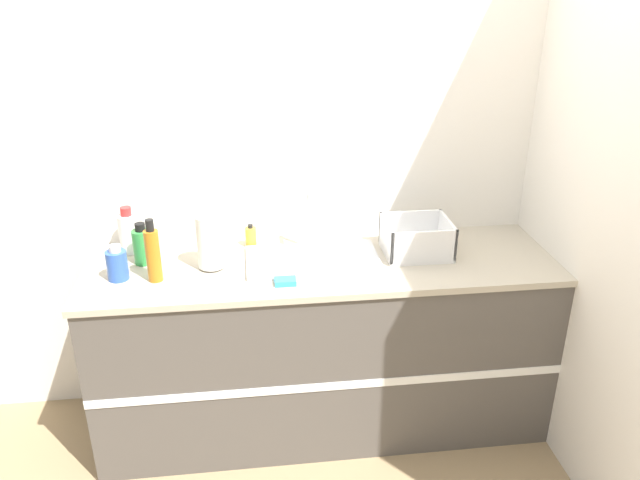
{
  "coord_description": "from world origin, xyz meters",
  "views": [
    {
      "loc": [
        -0.33,
        -2.2,
        2.12
      ],
      "look_at": [
        -0.02,
        0.28,
        1.01
      ],
      "focal_mm": 35.0,
      "sensor_mm": 36.0,
      "label": 1
    }
  ],
  "objects_px": {
    "bottle_blue": "(117,264)",
    "bottle_green": "(142,246)",
    "sink": "(312,257)",
    "paper_towel_roll": "(210,242)",
    "bottle_amber": "(153,254)",
    "bottle_white_spray": "(129,232)",
    "soap_dispenser": "(251,237)",
    "dish_rack": "(416,241)"
  },
  "relations": [
    {
      "from": "dish_rack",
      "to": "bottle_white_spray",
      "type": "height_order",
      "value": "bottle_white_spray"
    },
    {
      "from": "bottle_blue",
      "to": "dish_rack",
      "type": "bearing_deg",
      "value": 4.2
    },
    {
      "from": "bottle_white_spray",
      "to": "bottle_amber",
      "type": "distance_m",
      "value": 0.34
    },
    {
      "from": "paper_towel_roll",
      "to": "dish_rack",
      "type": "xyz_separation_m",
      "value": [
        0.93,
        0.04,
        -0.06
      ]
    },
    {
      "from": "bottle_blue",
      "to": "bottle_amber",
      "type": "distance_m",
      "value": 0.17
    },
    {
      "from": "paper_towel_roll",
      "to": "bottle_green",
      "type": "bearing_deg",
      "value": 164.26
    },
    {
      "from": "bottle_green",
      "to": "bottle_amber",
      "type": "relative_size",
      "value": 0.69
    },
    {
      "from": "dish_rack",
      "to": "bottle_green",
      "type": "height_order",
      "value": "bottle_green"
    },
    {
      "from": "bottle_white_spray",
      "to": "bottle_blue",
      "type": "height_order",
      "value": "bottle_white_spray"
    },
    {
      "from": "dish_rack",
      "to": "bottle_white_spray",
      "type": "relative_size",
      "value": 1.35
    },
    {
      "from": "bottle_white_spray",
      "to": "sink",
      "type": "bearing_deg",
      "value": -13.54
    },
    {
      "from": "bottle_green",
      "to": "soap_dispenser",
      "type": "distance_m",
      "value": 0.5
    },
    {
      "from": "sink",
      "to": "soap_dispenser",
      "type": "height_order",
      "value": "sink"
    },
    {
      "from": "bottle_blue",
      "to": "bottle_green",
      "type": "distance_m",
      "value": 0.17
    },
    {
      "from": "bottle_white_spray",
      "to": "bottle_green",
      "type": "height_order",
      "value": "bottle_white_spray"
    },
    {
      "from": "sink",
      "to": "dish_rack",
      "type": "relative_size",
      "value": 2.0
    },
    {
      "from": "soap_dispenser",
      "to": "bottle_white_spray",
      "type": "bearing_deg",
      "value": 179.13
    },
    {
      "from": "bottle_green",
      "to": "sink",
      "type": "bearing_deg",
      "value": -5.35
    },
    {
      "from": "bottle_amber",
      "to": "paper_towel_roll",
      "type": "bearing_deg",
      "value": 21.18
    },
    {
      "from": "paper_towel_roll",
      "to": "bottle_amber",
      "type": "distance_m",
      "value": 0.25
    },
    {
      "from": "sink",
      "to": "soap_dispenser",
      "type": "distance_m",
      "value": 0.33
    },
    {
      "from": "bottle_blue",
      "to": "bottle_amber",
      "type": "height_order",
      "value": "bottle_amber"
    },
    {
      "from": "bottle_white_spray",
      "to": "bottle_green",
      "type": "relative_size",
      "value": 1.15
    },
    {
      "from": "bottle_blue",
      "to": "bottle_green",
      "type": "bearing_deg",
      "value": 59.4
    },
    {
      "from": "dish_rack",
      "to": "bottle_amber",
      "type": "distance_m",
      "value": 1.17
    },
    {
      "from": "dish_rack",
      "to": "bottle_blue",
      "type": "relative_size",
      "value": 1.9
    },
    {
      "from": "bottle_white_spray",
      "to": "bottle_green",
      "type": "xyz_separation_m",
      "value": [
        0.08,
        -0.13,
        -0.01
      ]
    },
    {
      "from": "bottle_blue",
      "to": "soap_dispenser",
      "type": "xyz_separation_m",
      "value": [
        0.57,
        0.27,
        -0.02
      ]
    },
    {
      "from": "soap_dispenser",
      "to": "bottle_amber",
      "type": "bearing_deg",
      "value": -144.08
    },
    {
      "from": "sink",
      "to": "bottle_white_spray",
      "type": "bearing_deg",
      "value": 166.46
    },
    {
      "from": "paper_towel_roll",
      "to": "bottle_amber",
      "type": "height_order",
      "value": "bottle_amber"
    },
    {
      "from": "bottle_white_spray",
      "to": "soap_dispenser",
      "type": "height_order",
      "value": "bottle_white_spray"
    },
    {
      "from": "bottle_green",
      "to": "bottle_amber",
      "type": "xyz_separation_m",
      "value": [
        0.07,
        -0.18,
        0.04
      ]
    },
    {
      "from": "paper_towel_roll",
      "to": "bottle_amber",
      "type": "relative_size",
      "value": 0.89
    },
    {
      "from": "bottle_blue",
      "to": "paper_towel_roll",
      "type": "bearing_deg",
      "value": 8.76
    },
    {
      "from": "paper_towel_roll",
      "to": "bottle_white_spray",
      "type": "xyz_separation_m",
      "value": [
        -0.38,
        0.22,
        -0.03
      ]
    },
    {
      "from": "paper_towel_roll",
      "to": "bottle_green",
      "type": "distance_m",
      "value": 0.32
    },
    {
      "from": "paper_towel_roll",
      "to": "dish_rack",
      "type": "bearing_deg",
      "value": 2.27
    },
    {
      "from": "dish_rack",
      "to": "paper_towel_roll",
      "type": "bearing_deg",
      "value": -177.73
    },
    {
      "from": "sink",
      "to": "dish_rack",
      "type": "height_order",
      "value": "sink"
    },
    {
      "from": "sink",
      "to": "bottle_green",
      "type": "bearing_deg",
      "value": 174.65
    },
    {
      "from": "paper_towel_roll",
      "to": "bottle_white_spray",
      "type": "bearing_deg",
      "value": 150.57
    }
  ]
}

